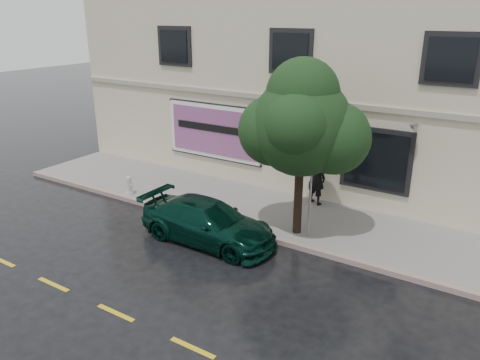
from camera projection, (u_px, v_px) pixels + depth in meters
The scene contains 12 objects.
ground at pixel (207, 251), 13.40m from camera, with size 90.00×90.00×0.00m, color black.
sidewalk at pixel (263, 210), 15.96m from camera, with size 20.00×3.50×0.15m, color gray.
curb at pixel (235, 229), 14.57m from camera, with size 20.00×0.18×0.16m, color gray.
road_marking at pixel (116, 313), 10.62m from camera, with size 19.00×0.12×0.01m, color gold.
building at pixel (333, 87), 19.37m from camera, with size 20.00×8.12×7.00m.
billboard at pixel (214, 132), 18.23m from camera, with size 4.30×0.16×2.20m.
car at pixel (208, 222), 13.76m from camera, with size 1.88×4.25×1.24m, color black.
pedestrian at pixel (316, 177), 16.01m from camera, with size 0.72×0.47×1.96m, color black.
umbrella at pixel (319, 139), 15.56m from camera, with size 0.95×0.95×0.70m, color black.
street_tree at pixel (301, 126), 13.10m from camera, with size 2.85×2.85×4.71m.
fire_hydrant at pixel (129, 185), 17.08m from camera, with size 0.28×0.27×0.69m.
sign_pole at pixel (311, 184), 13.38m from camera, with size 0.34×0.07×2.79m.
Camera 1 is at (7.18, -9.57, 6.45)m, focal length 35.00 mm.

